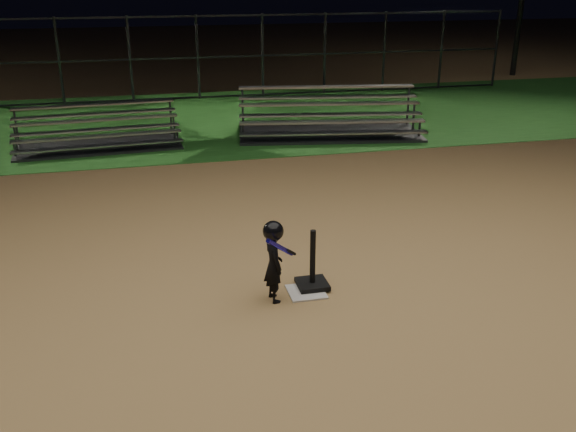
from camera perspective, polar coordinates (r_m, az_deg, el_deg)
The scene contains 8 objects.
ground at distance 8.04m, azimuth 1.64°, elevation -6.86°, with size 80.00×80.00×0.00m, color #A9814C.
grass_strip at distance 17.36m, azimuth -6.86°, elevation 8.56°, with size 60.00×8.00×0.01m, color #1F561B.
home_plate at distance 8.03m, azimuth 1.64°, elevation -6.78°, with size 0.45×0.45×0.02m, color beige.
batting_tee at distance 8.08m, azimuth 2.19°, elevation -5.39°, with size 0.38×0.38×0.76m.
child_batter at distance 7.63m, azimuth -1.29°, elevation -3.85°, with size 0.45×0.54×1.03m.
bleacher_left at distance 15.12m, azimuth -16.58°, elevation 6.60°, with size 3.71×2.01×0.88m.
bleacher_right at distance 15.67m, azimuth 3.69°, elevation 8.08°, with size 4.62×2.78×1.06m.
backstop_fence at distance 20.09m, azimuth -8.06°, elevation 13.83°, with size 20.08×0.08×2.50m.
Camera 1 is at (-1.84, -6.84, 3.79)m, focal length 39.82 mm.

